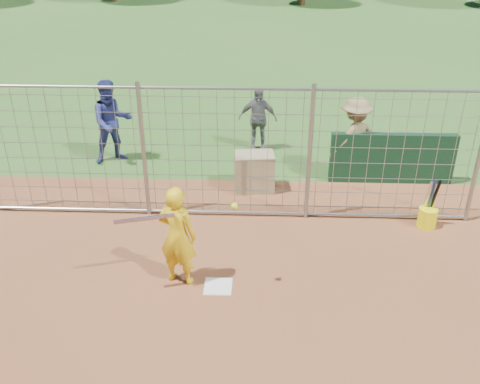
{
  "coord_description": "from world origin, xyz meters",
  "views": [
    {
      "loc": [
        0.61,
        -6.82,
        5.17
      ],
      "look_at": [
        0.3,
        0.8,
        1.15
      ],
      "focal_mm": 40.0,
      "sensor_mm": 36.0,
      "label": 1
    }
  ],
  "objects_px": {
    "bystander_a": "(112,122)",
    "equipment_bin": "(254,172)",
    "bucket_with_bats": "(428,215)",
    "bystander_c": "(354,139)",
    "batter": "(178,236)",
    "bystander_b": "(258,119)"
  },
  "relations": [
    {
      "from": "bystander_b",
      "to": "bucket_with_bats",
      "type": "xyz_separation_m",
      "value": [
        3.16,
        -3.48,
        -0.54
      ]
    },
    {
      "from": "batter",
      "to": "bystander_a",
      "type": "distance_m",
      "value": 4.97
    },
    {
      "from": "bystander_a",
      "to": "bystander_b",
      "type": "relative_size",
      "value": 1.22
    },
    {
      "from": "bystander_a",
      "to": "equipment_bin",
      "type": "distance_m",
      "value": 3.53
    },
    {
      "from": "batter",
      "to": "bystander_c",
      "type": "height_order",
      "value": "bystander_c"
    },
    {
      "from": "bystander_a",
      "to": "bystander_c",
      "type": "bearing_deg",
      "value": -33.4
    },
    {
      "from": "bystander_c",
      "to": "equipment_bin",
      "type": "xyz_separation_m",
      "value": [
        -2.11,
        -0.69,
        -0.5
      ]
    },
    {
      "from": "batter",
      "to": "equipment_bin",
      "type": "bearing_deg",
      "value": -93.62
    },
    {
      "from": "bystander_a",
      "to": "bystander_b",
      "type": "bearing_deg",
      "value": -12.88
    },
    {
      "from": "bystander_a",
      "to": "equipment_bin",
      "type": "height_order",
      "value": "bystander_a"
    },
    {
      "from": "batter",
      "to": "equipment_bin",
      "type": "relative_size",
      "value": 2.07
    },
    {
      "from": "batter",
      "to": "bystander_a",
      "type": "bearing_deg",
      "value": -49.01
    },
    {
      "from": "bystander_b",
      "to": "equipment_bin",
      "type": "relative_size",
      "value": 1.96
    },
    {
      "from": "bystander_a",
      "to": "equipment_bin",
      "type": "bearing_deg",
      "value": -48.9
    },
    {
      "from": "bystander_b",
      "to": "equipment_bin",
      "type": "bearing_deg",
      "value": -89.03
    },
    {
      "from": "bystander_a",
      "to": "bucket_with_bats",
      "type": "xyz_separation_m",
      "value": [
        6.44,
        -2.68,
        -0.71
      ]
    },
    {
      "from": "equipment_bin",
      "to": "bucket_with_bats",
      "type": "xyz_separation_m",
      "value": [
        3.2,
        -1.36,
        -0.15
      ]
    },
    {
      "from": "equipment_bin",
      "to": "bucket_with_bats",
      "type": "distance_m",
      "value": 3.48
    },
    {
      "from": "bystander_c",
      "to": "equipment_bin",
      "type": "height_order",
      "value": "bystander_c"
    },
    {
      "from": "bucket_with_bats",
      "to": "bystander_b",
      "type": "bearing_deg",
      "value": 132.21
    },
    {
      "from": "bystander_c",
      "to": "bucket_with_bats",
      "type": "height_order",
      "value": "bystander_c"
    },
    {
      "from": "bystander_a",
      "to": "bucket_with_bats",
      "type": "distance_m",
      "value": 7.01
    }
  ]
}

